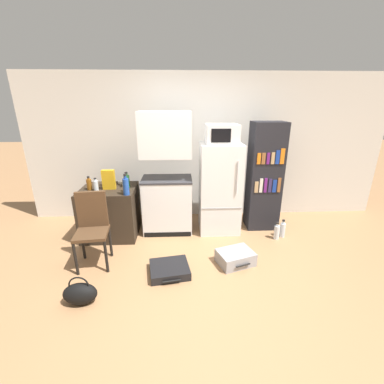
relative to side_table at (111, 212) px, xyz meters
name	(u,v)px	position (x,y,z in m)	size (l,w,h in m)	color
ground_plane	(206,279)	(1.42, -1.23, -0.40)	(24.00, 24.00, 0.00)	#A3754C
wall_back	(207,148)	(1.62, 0.77, 0.88)	(6.40, 0.10, 2.54)	silver
side_table	(111,212)	(0.00, 0.00, 0.00)	(0.84, 0.75, 0.79)	#2D2319
kitchen_hutch	(167,179)	(0.91, 0.11, 0.50)	(0.80, 0.54, 1.93)	white
refrigerator	(220,188)	(1.76, 0.09, 0.33)	(0.65, 0.59, 1.46)	white
microwave	(222,134)	(1.76, 0.09, 1.21)	(0.49, 0.44, 0.29)	silver
bookshelf	(264,177)	(2.51, 0.18, 0.49)	(0.52, 0.40, 1.77)	black
bottle_wine_dark	(105,180)	(-0.07, 0.12, 0.50)	(0.06, 0.06, 0.24)	black
bottle_blue_soda	(126,186)	(0.35, -0.31, 0.52)	(0.09, 0.09, 0.31)	#1E47A3
bottle_amber_beer	(89,184)	(-0.26, -0.06, 0.48)	(0.07, 0.07, 0.21)	brown
bottle_clear_short	(96,185)	(-0.15, -0.10, 0.48)	(0.07, 0.07, 0.19)	silver
bottle_green_tall	(127,181)	(0.29, 0.03, 0.50)	(0.09, 0.09, 0.25)	#1E6028
bottle_milk_white	(125,188)	(0.30, -0.16, 0.45)	(0.07, 0.07, 0.14)	white
bowl	(122,182)	(0.16, 0.26, 0.41)	(0.13, 0.13, 0.04)	silver
cereal_box	(109,180)	(0.04, -0.04, 0.55)	(0.19, 0.07, 0.30)	gold
chair	(92,223)	(-0.03, -0.77, 0.18)	(0.44, 0.44, 0.97)	black
suitcase_large_flat	(169,269)	(0.97, -1.09, -0.34)	(0.54, 0.50, 0.11)	black
suitcase_small_flat	(235,257)	(1.85, -0.92, -0.31)	(0.54, 0.47, 0.18)	#99999E
handbag	(80,293)	(0.04, -1.56, -0.27)	(0.36, 0.20, 0.33)	black
water_bottle_front	(277,232)	(2.63, -0.29, -0.27)	(0.08, 0.08, 0.29)	silver
water_bottle_middle	(282,230)	(2.75, -0.23, -0.27)	(0.08, 0.08, 0.30)	silver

